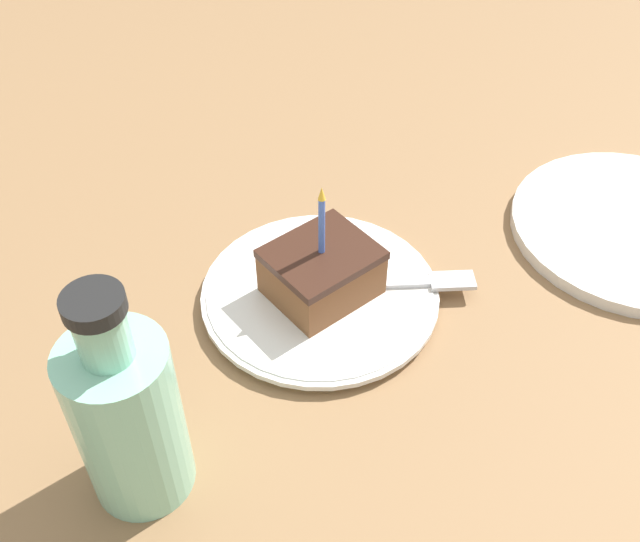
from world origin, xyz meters
The scene contains 6 objects.
ground_plane centered at (0.00, 0.00, -0.02)m, with size 2.40×2.40×0.04m.
plate centered at (-0.02, 0.02, 0.01)m, with size 0.24×0.24×0.01m.
cake_slice centered at (-0.02, 0.02, 0.04)m, with size 0.08×0.10×0.13m.
fork centered at (-0.06, -0.05, 0.02)m, with size 0.12×0.15×0.00m.
bottle centered at (-0.09, 0.25, 0.09)m, with size 0.08×0.08×0.21m.
side_plate centered at (-0.16, -0.31, 0.01)m, with size 0.26×0.26×0.01m.
Camera 1 is at (-0.42, 0.35, 0.54)m, focal length 42.00 mm.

